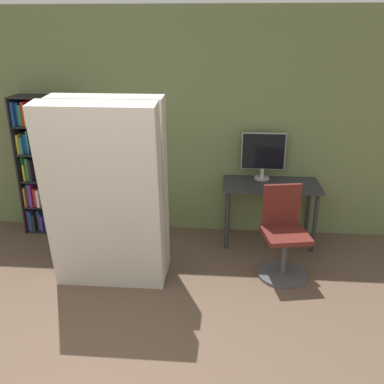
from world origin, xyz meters
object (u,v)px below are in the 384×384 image
Objects in this scene: bookshelf at (46,166)px; mattress_near at (104,200)px; mattress_far at (113,188)px; monitor at (263,153)px; office_chair at (283,240)px.

mattress_near is (1.10, -1.26, 0.09)m from bookshelf.
mattress_far reaches higher than bookshelf.
monitor is 0.30× the size of mattress_far.
office_chair is at bearing -16.94° from bookshelf.
monitor is 2.68m from bookshelf.
mattress_far is (-1.75, -0.06, 0.54)m from office_chair.
mattress_near is 0.34m from mattress_far.
monitor is 2.04m from mattress_near.
mattress_near reaches higher than office_chair.
monitor is 0.59× the size of office_chair.
monitor is 0.30× the size of mattress_near.
office_chair is at bearing 12.72° from mattress_near.
bookshelf is at bearing 139.90° from mattress_far.
bookshelf is at bearing -179.24° from monitor.
monitor is at bearing 31.46° from mattress_far.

